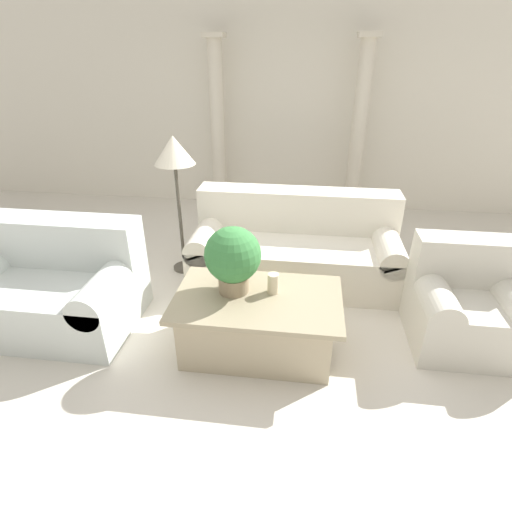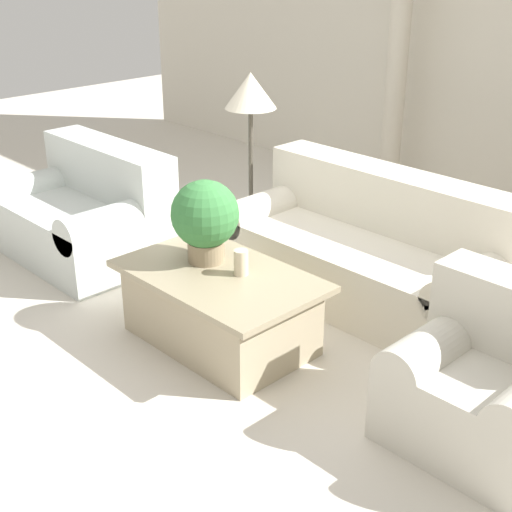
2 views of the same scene
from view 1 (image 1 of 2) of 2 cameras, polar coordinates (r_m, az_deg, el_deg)
The scene contains 11 objects.
ground_plane at distance 3.76m, azimuth -1.13°, elevation -8.28°, with size 16.00×16.00×0.00m, color silver.
wall_back at distance 6.10m, azimuth 3.31°, elevation 21.90°, with size 10.00×0.06×3.20m.
sofa_long at distance 4.21m, azimuth 5.61°, elevation 1.40°, with size 2.11×0.95×0.89m.
loveseat at distance 3.94m, azimuth -26.93°, elevation -3.67°, with size 1.43×0.95×0.89m.
coffee_table at distance 3.24m, azimuth 0.24°, elevation -9.45°, with size 1.30×0.81×0.49m.
potted_plant at distance 3.03m, azimuth -3.32°, elevation -0.18°, with size 0.44×0.44×0.54m.
pillar_candle at distance 3.12m, azimuth 2.47°, elevation -3.91°, with size 0.09×0.09×0.16m.
floor_lamp at distance 4.11m, azimuth -11.58°, elevation 13.66°, with size 0.41×0.41×1.46m.
column_left at distance 5.90m, azimuth -5.47°, elevation 17.86°, with size 0.27×0.27×2.38m.
column_right at distance 5.79m, azimuth 14.43°, elevation 16.98°, with size 0.27×0.27×2.38m.
armchair at distance 3.70m, azimuth 28.10°, elevation -6.08°, with size 0.88×0.77×0.85m.
Camera 1 is at (0.47, -3.01, 2.20)m, focal length 28.00 mm.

